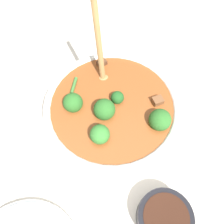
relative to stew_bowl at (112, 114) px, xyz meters
name	(u,v)px	position (x,y,z in m)	size (l,w,h in m)	color
ground_plane	(112,126)	(0.00, 0.00, -0.07)	(4.00, 4.00, 0.00)	silver
stew_bowl	(112,114)	(0.00, 0.00, 0.00)	(0.28, 0.28, 0.27)	white
condiment_bowl	(164,218)	(-0.04, 0.22, -0.04)	(0.11, 0.11, 0.04)	black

